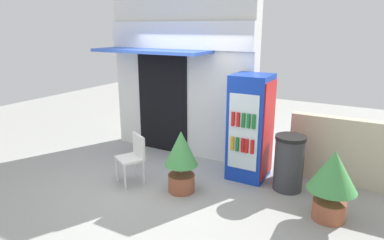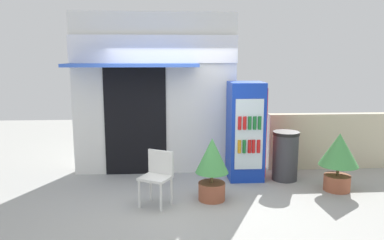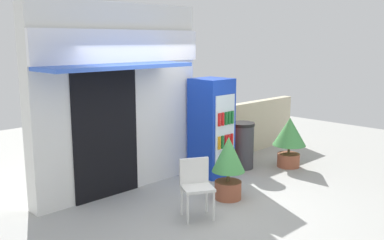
# 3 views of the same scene
# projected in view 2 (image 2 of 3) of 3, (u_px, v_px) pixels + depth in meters

# --- Properties ---
(ground) EXTENTS (16.00, 16.00, 0.00)m
(ground) POSITION_uv_depth(u_px,v_px,m) (175.00, 198.00, 6.21)
(ground) COLOR #A3A39E
(storefront_building) EXTENTS (3.22, 1.10, 3.17)m
(storefront_building) POSITION_uv_depth(u_px,v_px,m) (154.00, 92.00, 7.38)
(storefront_building) COLOR silver
(storefront_building) RESTS_ON ground
(drink_cooler) EXTENTS (0.66, 0.72, 1.86)m
(drink_cooler) POSITION_uv_depth(u_px,v_px,m) (246.00, 131.00, 7.09)
(drink_cooler) COLOR #1438B2
(drink_cooler) RESTS_ON ground
(plastic_chair) EXTENTS (0.58, 0.56, 0.86)m
(plastic_chair) POSITION_uv_depth(u_px,v_px,m) (158.00, 173.00, 5.87)
(plastic_chair) COLOR silver
(plastic_chair) RESTS_ON ground
(potted_plant_near_shop) EXTENTS (0.54, 0.54, 1.04)m
(potted_plant_near_shop) POSITION_uv_depth(u_px,v_px,m) (212.00, 165.00, 6.04)
(potted_plant_near_shop) COLOR #995138
(potted_plant_near_shop) RESTS_ON ground
(potted_plant_curbside) EXTENTS (0.67, 0.67, 1.03)m
(potted_plant_curbside) POSITION_uv_depth(u_px,v_px,m) (339.00, 156.00, 6.46)
(potted_plant_curbside) COLOR #995138
(potted_plant_curbside) RESTS_ON ground
(trash_bin) EXTENTS (0.50, 0.50, 0.94)m
(trash_bin) POSITION_uv_depth(u_px,v_px,m) (285.00, 156.00, 7.07)
(trash_bin) COLOR #38383D
(trash_bin) RESTS_ON ground
(stone_boundary_wall) EXTENTS (2.84, 0.20, 1.16)m
(stone_boundary_wall) POSITION_uv_depth(u_px,v_px,m) (334.00, 141.00, 7.81)
(stone_boundary_wall) COLOR beige
(stone_boundary_wall) RESTS_ON ground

